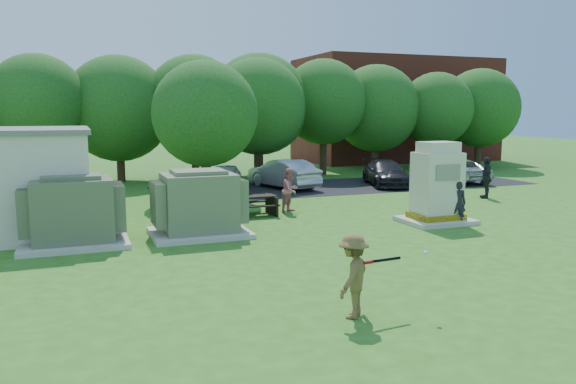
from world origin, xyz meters
name	(u,v)px	position (x,y,z in m)	size (l,w,h in m)	color
ground	(343,262)	(0.00, 0.00, 0.00)	(120.00, 120.00, 0.00)	#2D6619
brick_building	(395,110)	(18.00, 27.00, 4.00)	(15.00, 8.00, 8.00)	maroon
parking_strip	(348,186)	(7.00, 13.50, 0.01)	(20.00, 6.00, 0.01)	#232326
transformer_left	(73,212)	(-6.50, 4.50, 0.97)	(3.00, 2.40, 2.07)	beige
transformer_right	(199,205)	(-2.80, 4.50, 0.97)	(3.00, 2.40, 2.07)	beige
generator_cabinet	(437,188)	(5.37, 3.52, 1.24)	(2.33, 1.91, 2.84)	beige
picnic_table	(252,203)	(-0.24, 7.11, 0.47)	(1.76, 1.32, 0.75)	black
batter	(353,276)	(-1.59, -3.62, 0.81)	(1.04, 0.60, 1.61)	brown
person_by_generator	(458,203)	(5.88, 3.00, 0.75)	(0.55, 0.36, 1.51)	black
person_at_picnic	(290,190)	(1.37, 7.34, 0.85)	(0.83, 0.65, 1.71)	#C6686F
person_walking_right	(486,178)	(10.87, 7.48, 0.93)	(1.09, 0.45, 1.86)	#232328
car_white	(225,177)	(0.48, 14.07, 0.65)	(1.54, 3.83, 1.30)	silver
car_silver_a	(283,174)	(3.52, 13.91, 0.74)	(1.56, 4.48, 1.48)	#B1B2B6
car_dark	(386,173)	(8.94, 12.93, 0.65)	(1.83, 4.51, 1.31)	black
car_silver_b	(454,170)	(13.29, 12.98, 0.64)	(2.13, 4.63, 1.29)	silver
batting_equipment	(386,259)	(-0.92, -3.69, 1.08)	(1.34, 0.32, 0.20)	black
tree_row	(226,107)	(1.75, 18.50, 4.15)	(41.30, 13.30, 7.30)	#47301E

